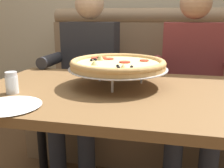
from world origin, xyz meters
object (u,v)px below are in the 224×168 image
(dining_table, at_px, (121,107))
(diner_right, at_px, (192,70))
(plate_near_left, at_px, (9,104))
(booth_bench, at_px, (140,99))
(pizza, at_px, (118,65))
(shaker_parmesan, at_px, (12,84))
(diner_left, at_px, (87,66))

(dining_table, distance_m, diner_right, 0.72)
(diner_right, relative_size, plate_near_left, 5.10)
(dining_table, relative_size, plate_near_left, 5.54)
(diner_right, distance_m, plate_near_left, 1.20)
(booth_bench, bearing_deg, pizza, -92.44)
(shaker_parmesan, bearing_deg, plate_near_left, -61.18)
(diner_right, height_order, pizza, diner_right)
(booth_bench, distance_m, pizza, 0.91)
(dining_table, height_order, diner_left, diner_left)
(pizza, relative_size, shaker_parmesan, 4.97)
(booth_bench, xyz_separation_m, dining_table, (0.00, -0.89, 0.24))
(dining_table, bearing_deg, shaker_parmesan, -161.99)
(booth_bench, height_order, plate_near_left, booth_bench)
(booth_bench, relative_size, dining_table, 1.18)
(diner_left, bearing_deg, pizza, -57.97)
(pizza, xyz_separation_m, plate_near_left, (-0.35, -0.41, -0.10))
(dining_table, relative_size, diner_left, 1.09)
(shaker_parmesan, relative_size, plate_near_left, 0.40)
(plate_near_left, bearing_deg, booth_bench, 72.51)
(diner_left, height_order, plate_near_left, diner_left)
(dining_table, xyz_separation_m, pizza, (-0.03, 0.09, 0.19))
(dining_table, distance_m, plate_near_left, 0.50)
(diner_right, bearing_deg, plate_near_left, -128.49)
(booth_bench, height_order, diner_left, diner_left)
(pizza, distance_m, shaker_parmesan, 0.50)
(dining_table, xyz_separation_m, plate_near_left, (-0.38, -0.32, 0.09))
(diner_right, relative_size, pizza, 2.58)
(diner_left, xyz_separation_m, shaker_parmesan, (-0.10, -0.77, 0.06))
(pizza, bearing_deg, diner_right, 52.99)
(booth_bench, xyz_separation_m, shaker_parmesan, (-0.47, -1.04, 0.37))
(diner_left, relative_size, pizza, 2.58)
(shaker_parmesan, height_order, plate_near_left, shaker_parmesan)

